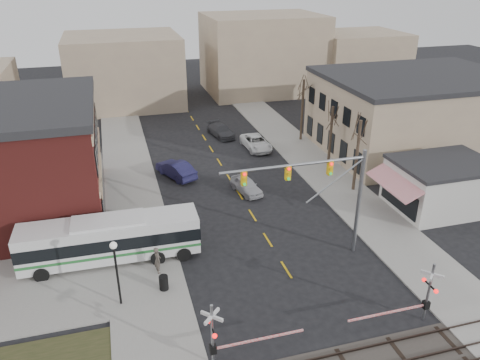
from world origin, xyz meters
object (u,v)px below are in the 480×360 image
Objects in this scene: pedestrian_near at (158,260)px; transit_bus at (110,239)px; rr_crossing_east at (422,294)px; car_a at (246,186)px; traffic_signal_mast at (324,185)px; trash_bin at (164,283)px; car_c at (256,143)px; car_d at (221,131)px; street_lamp at (115,261)px; pedestrian_far at (136,245)px; car_b at (176,169)px; rr_crossing_west at (221,335)px.

transit_bus is at bearing 42.99° from pedestrian_near.
rr_crossing_east is 1.37× the size of car_a.
traffic_signal_mast is 10.27× the size of trash_bin.
car_c is 1.08× the size of car_d.
transit_bus is 20.70m from rr_crossing_east.
street_lamp is 1.10× the size of car_a.
pedestrian_far is at bearing -129.45° from car_d.
rr_crossing_east is 26.69m from car_b.
rr_crossing_east is 1.11× the size of car_b.
car_d is at bearing -29.59° from pedestrian_near.
car_c is at bearing -73.47° from car_d.
street_lamp is at bearing -153.27° from pedestrian_far.
car_d is (13.40, 28.55, -2.61)m from street_lamp.
transit_bus is at bearing 38.67° from car_b.
rr_crossing_east reaches higher than car_c.
car_d is (-2.86, 5.20, -0.03)m from car_c.
car_c is at bearing -40.37° from pedestrian_near.
car_d is (1.38, 15.60, 0.02)m from car_a.
trash_bin is 2.01m from pedestrian_near.
pedestrian_near is (-2.27, 8.88, -0.87)m from rr_crossing_west.
pedestrian_near is (-14.33, 8.91, -0.87)m from rr_crossing_east.
car_a reaches higher than trash_bin.
rr_crossing_east is (2.85, -7.84, -3.78)m from traffic_signal_mast.
trash_bin is at bearing -123.16° from car_d.
transit_bus is 24.66m from car_c.
rr_crossing_east is 1.06× the size of car_c.
car_b is at bearing -20.21° from pedestrian_near.
rr_crossing_west is 1.24× the size of street_lamp.
rr_crossing_west is 35.83m from car_d.
rr_crossing_west is 1.11× the size of car_b.
transit_bus reaches higher than car_d.
pedestrian_far is (-3.50, 11.43, -1.05)m from rr_crossing_west.
car_a is 11.23m from car_c.
pedestrian_far reaches higher than car_c.
rr_crossing_east is 1.14× the size of car_d.
pedestrian_far is (-1.37, 4.50, 0.30)m from trash_bin.
car_b reaches higher than car_d.
rr_crossing_west is at bearing -120.99° from pedestrian_far.
pedestrian_far is at bearing 18.77° from pedestrian_near.
rr_crossing_west is at bearing -72.88° from trash_bin.
rr_crossing_east is at bearing -0.14° from rr_crossing_west.
rr_crossing_west reaches higher than pedestrian_far.
traffic_signal_mast is 2.09× the size of car_d.
rr_crossing_west is at bearing -172.73° from pedestrian_near.
pedestrian_far is (-11.98, -23.36, 0.21)m from car_d.
car_b is at bearing -136.71° from car_d.
rr_crossing_west is at bearing -123.27° from car_a.
traffic_signal_mast reaches higher than pedestrian_far.
transit_bus reaches higher than car_c.
car_a is at bearing 104.48° from rr_crossing_east.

